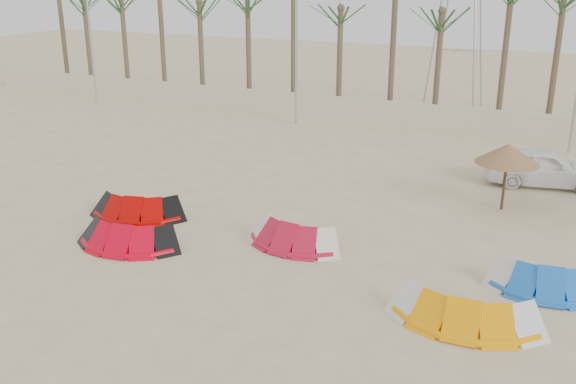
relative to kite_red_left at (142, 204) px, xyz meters
The scene contains 13 objects.
ground 7.17m from the kite_red_left, 44.41° to the right, with size 120.00×120.00×0.00m, color beige.
boundary_wall 17.75m from the kite_red_left, 73.26° to the left, with size 60.00×0.30×1.30m, color beige.
palm_line 20.29m from the kite_red_left, 72.65° to the left, with size 52.00×4.00×7.70m.
lamp_a 21.77m from the kite_red_left, 134.73° to the left, with size 1.25×0.14×11.00m.
lamp_b 15.94m from the kite_red_left, 93.26° to the left, with size 1.25×0.14×11.00m.
pylon 23.79m from the kite_red_left, 75.12° to the left, with size 3.00×3.00×14.00m, color #A5A8AD, non-canonical shape.
kite_red_left is the anchor object (origin of this frame).
kite_red_mid 2.51m from the kite_red_left, 59.36° to the right, with size 3.45×1.97×0.90m.
kite_red_right 5.83m from the kite_red_left, ahead, with size 3.25×1.83×0.90m.
kite_orange 11.75m from the kite_red_left, 11.79° to the right, with size 3.63×1.63×0.90m.
kite_blue 13.23m from the kite_red_left, ahead, with size 3.26×1.84×0.90m.
parasol_left 12.82m from the kite_red_left, 27.58° to the left, with size 2.24×2.24×2.42m.
car 15.48m from the kite_red_left, 37.10° to the left, with size 1.79×4.45×1.52m, color white.
Camera 1 is at (8.24, -11.78, 8.14)m, focal length 40.00 mm.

